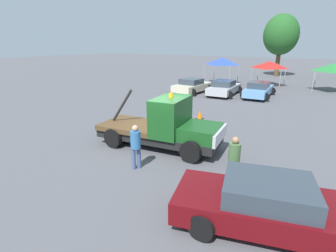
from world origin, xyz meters
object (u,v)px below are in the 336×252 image
at_px(tow_truck, 166,127).
at_px(parked_car_silver, 224,88).
at_px(foreground_car, 275,206).
at_px(canopy_tent_blue, 222,61).
at_px(person_at_hood, 136,144).
at_px(parked_car_cream, 192,86).
at_px(traffic_cone, 200,115).
at_px(canopy_tent_green, 334,68).
at_px(parked_car_skyblue, 259,90).
at_px(canopy_tent_red, 270,65).
at_px(tree_right, 281,35).
at_px(person_near_truck, 234,158).

distance_m(tow_truck, parked_car_silver, 13.41).
bearing_deg(foreground_car, canopy_tent_blue, 99.19).
height_order(person_at_hood, parked_car_silver, person_at_hood).
distance_m(tow_truck, parked_car_cream, 13.71).
xyz_separation_m(parked_car_silver, traffic_cone, (1.48, -8.20, -0.39)).
relative_size(parked_car_silver, canopy_tent_green, 1.58).
bearing_deg(person_at_hood, parked_car_silver, -47.73).
xyz_separation_m(parked_car_cream, traffic_cone, (4.42, -7.70, -0.39)).
xyz_separation_m(person_at_hood, parked_car_skyblue, (0.57, 16.24, -0.34)).
relative_size(canopy_tent_green, traffic_cone, 5.31).
distance_m(parked_car_skyblue, traffic_cone, 9.00).
bearing_deg(parked_car_skyblue, canopy_tent_red, 3.25).
height_order(tow_truck, tree_right, tree_right).
xyz_separation_m(parked_car_silver, canopy_tent_red, (2.23, 7.48, 1.62)).
bearing_deg(parked_car_silver, parked_car_cream, 96.66).
bearing_deg(canopy_tent_red, canopy_tent_blue, -171.91).
xyz_separation_m(person_at_hood, tree_right, (-0.94, 32.75, 4.51)).
distance_m(tow_truck, canopy_tent_green, 21.19).
distance_m(person_near_truck, canopy_tent_green, 22.08).
bearing_deg(parked_car_skyblue, foreground_car, -167.60).
xyz_separation_m(parked_car_cream, tree_right, (4.31, 17.68, 4.85)).
distance_m(tow_truck, parked_car_skyblue, 13.93).
relative_size(parked_car_skyblue, canopy_tent_blue, 1.55).
distance_m(parked_car_silver, canopy_tent_red, 7.97).
distance_m(canopy_tent_red, canopy_tent_green, 5.87).
relative_size(parked_car_cream, tree_right, 0.54).
bearing_deg(parked_car_silver, parked_car_skyblue, -79.65).
distance_m(person_at_hood, parked_car_cream, 15.96).
height_order(canopy_tent_red, traffic_cone, canopy_tent_red).
height_order(tow_truck, traffic_cone, tow_truck).
distance_m(parked_car_cream, tree_right, 18.84).
relative_size(tow_truck, canopy_tent_blue, 1.90).
bearing_deg(tow_truck, parked_car_skyblue, 80.13).
xyz_separation_m(canopy_tent_blue, traffic_cone, (4.31, -14.96, -2.24)).
xyz_separation_m(tree_right, traffic_cone, (0.10, -25.39, -5.25)).
height_order(foreground_car, parked_car_skyblue, same).
xyz_separation_m(foreground_car, canopy_tent_blue, (-10.19, 23.15, 1.85)).
bearing_deg(person_near_truck, parked_car_cream, -87.12).
bearing_deg(canopy_tent_blue, parked_car_cream, -90.82).
xyz_separation_m(parked_car_silver, canopy_tent_blue, (-2.84, 6.76, 1.85)).
bearing_deg(canopy_tent_red, tree_right, 95.03).
relative_size(foreground_car, parked_car_skyblue, 1.14).
bearing_deg(parked_car_skyblue, parked_car_silver, 101.01).
height_order(canopy_tent_red, tree_right, tree_right).
bearing_deg(traffic_cone, tow_truck, -82.47).
distance_m(parked_car_cream, parked_car_silver, 2.98).
bearing_deg(tree_right, foreground_car, -79.90).
xyz_separation_m(person_near_truck, traffic_cone, (-4.30, 6.66, -0.73)).
height_order(person_at_hood, canopy_tent_blue, canopy_tent_blue).
height_order(tow_truck, parked_car_skyblue, tow_truck).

